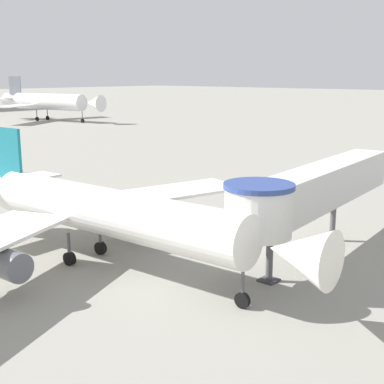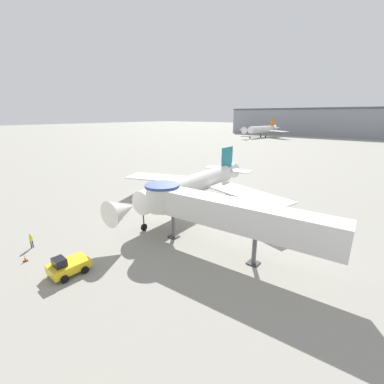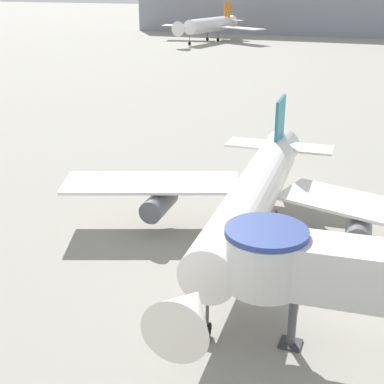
# 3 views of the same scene
# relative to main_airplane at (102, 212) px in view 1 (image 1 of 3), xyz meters

# --- Properties ---
(ground_plane) EXTENTS (800.00, 800.00, 0.00)m
(ground_plane) POSITION_rel_main_airplane_xyz_m (0.02, -5.13, -3.64)
(ground_plane) COLOR gray
(main_airplane) EXTENTS (30.40, 29.07, 8.55)m
(main_airplane) POSITION_rel_main_airplane_xyz_m (0.00, 0.00, 0.00)
(main_airplane) COLOR white
(main_airplane) RESTS_ON ground_plane
(jet_bridge) EXTENTS (21.56, 5.14, 6.41)m
(jet_bridge) POSITION_rel_main_airplane_xyz_m (10.61, -9.32, 1.08)
(jet_bridge) COLOR silver
(jet_bridge) RESTS_ON ground_plane
(traffic_cone_starboard_wing) EXTENTS (0.36, 0.36, 0.61)m
(traffic_cone_starboard_wing) POSITION_rel_main_airplane_xyz_m (12.06, -3.18, -3.36)
(traffic_cone_starboard_wing) COLOR black
(traffic_cone_starboard_wing) RESTS_ON ground_plane
(background_jet_gray_tail) EXTENTS (33.67, 34.72, 11.82)m
(background_jet_gray_tail) POSITION_rel_main_airplane_xyz_m (62.08, 99.03, 1.51)
(background_jet_gray_tail) COLOR white
(background_jet_gray_tail) RESTS_ON ground_plane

